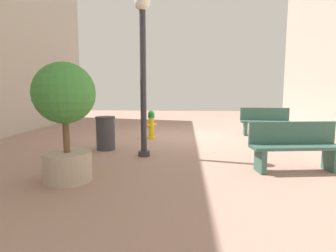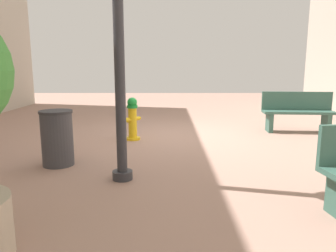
# 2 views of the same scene
# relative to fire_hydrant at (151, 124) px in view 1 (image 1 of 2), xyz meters

# --- Properties ---
(ground_plane) EXTENTS (23.40, 23.40, 0.00)m
(ground_plane) POSITION_rel_fire_hydrant_xyz_m (-0.78, -0.43, -0.45)
(ground_plane) COLOR #9E7A6B
(fire_hydrant) EXTENTS (0.36, 0.36, 0.91)m
(fire_hydrant) POSITION_rel_fire_hydrant_xyz_m (0.00, 0.00, 0.00)
(fire_hydrant) COLOR gold
(fire_hydrant) RESTS_ON ground_plane
(bench_near) EXTENTS (1.68, 0.56, 0.95)m
(bench_near) POSITION_rel_fire_hydrant_xyz_m (-3.85, -0.87, 0.04)
(bench_near) COLOR #33594C
(bench_near) RESTS_ON ground_plane
(bench_far) EXTENTS (1.78, 0.65, 0.95)m
(bench_far) POSITION_rel_fire_hydrant_xyz_m (-3.22, 3.45, 0.04)
(bench_far) COLOR #33594C
(bench_far) RESTS_ON ground_plane
(planter_tree) EXTENTS (1.03, 1.03, 2.03)m
(planter_tree) POSITION_rel_fire_hydrant_xyz_m (0.92, 4.34, 0.76)
(planter_tree) COLOR tan
(planter_tree) RESTS_ON ground_plane
(street_lamp) EXTENTS (0.36, 0.36, 3.68)m
(street_lamp) POSITION_rel_fire_hydrant_xyz_m (-0.13, 2.45, 1.84)
(street_lamp) COLOR #2D2D33
(street_lamp) RESTS_ON ground_plane
(trash_bin) EXTENTS (0.51, 0.51, 0.88)m
(trash_bin) POSITION_rel_fire_hydrant_xyz_m (0.99, 1.79, -0.02)
(trash_bin) COLOR #38383D
(trash_bin) RESTS_ON ground_plane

